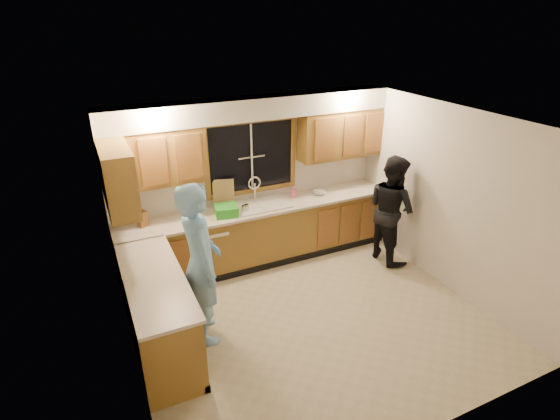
{
  "coord_description": "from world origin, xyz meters",
  "views": [
    {
      "loc": [
        -2.25,
        -3.87,
        3.58
      ],
      "look_at": [
        -0.12,
        0.65,
        1.28
      ],
      "focal_mm": 28.0,
      "sensor_mm": 36.0,
      "label": 1
    }
  ],
  "objects_px": {
    "woman": "(391,209)",
    "dish_crate": "(226,210)",
    "sink": "(260,209)",
    "soap_bottle": "(294,192)",
    "man": "(201,264)",
    "bowl": "(319,193)",
    "knife_block": "(142,219)",
    "stove": "(168,344)",
    "dishwasher": "(207,248)"
  },
  "relations": [
    {
      "from": "knife_block",
      "to": "sink",
      "type": "bearing_deg",
      "value": -26.84
    },
    {
      "from": "soap_bottle",
      "to": "sink",
      "type": "bearing_deg",
      "value": -170.81
    },
    {
      "from": "dishwasher",
      "to": "knife_block",
      "type": "xyz_separation_m",
      "value": [
        -0.83,
        0.08,
        0.62
      ]
    },
    {
      "from": "woman",
      "to": "soap_bottle",
      "type": "distance_m",
      "value": 1.5
    },
    {
      "from": "dish_crate",
      "to": "stove",
      "type": "bearing_deg",
      "value": -125.77
    },
    {
      "from": "woman",
      "to": "knife_block",
      "type": "height_order",
      "value": "woman"
    },
    {
      "from": "dish_crate",
      "to": "bowl",
      "type": "distance_m",
      "value": 1.58
    },
    {
      "from": "sink",
      "to": "soap_bottle",
      "type": "height_order",
      "value": "sink"
    },
    {
      "from": "dishwasher",
      "to": "woman",
      "type": "height_order",
      "value": "woman"
    },
    {
      "from": "soap_bottle",
      "to": "stove",
      "type": "bearing_deg",
      "value": -141.48
    },
    {
      "from": "soap_bottle",
      "to": "man",
      "type": "bearing_deg",
      "value": -143.31
    },
    {
      "from": "dish_crate",
      "to": "dishwasher",
      "type": "bearing_deg",
      "value": 166.0
    },
    {
      "from": "stove",
      "to": "dish_crate",
      "type": "bearing_deg",
      "value": 54.23
    },
    {
      "from": "man",
      "to": "knife_block",
      "type": "height_order",
      "value": "man"
    },
    {
      "from": "dishwasher",
      "to": "woman",
      "type": "xyz_separation_m",
      "value": [
        2.68,
        -0.76,
        0.43
      ]
    },
    {
      "from": "soap_bottle",
      "to": "knife_block",
      "type": "bearing_deg",
      "value": -179.1
    },
    {
      "from": "bowl",
      "to": "knife_block",
      "type": "bearing_deg",
      "value": 179.06
    },
    {
      "from": "dishwasher",
      "to": "man",
      "type": "xyz_separation_m",
      "value": [
        -0.42,
        -1.29,
        0.57
      ]
    },
    {
      "from": "sink",
      "to": "woman",
      "type": "relative_size",
      "value": 0.51
    },
    {
      "from": "man",
      "to": "bowl",
      "type": "distance_m",
      "value": 2.65
    },
    {
      "from": "man",
      "to": "woman",
      "type": "distance_m",
      "value": 3.14
    },
    {
      "from": "stove",
      "to": "dish_crate",
      "type": "xyz_separation_m",
      "value": [
        1.25,
        1.74,
        0.54
      ]
    },
    {
      "from": "woman",
      "to": "dish_crate",
      "type": "bearing_deg",
      "value": 71.81
    },
    {
      "from": "bowl",
      "to": "dish_crate",
      "type": "bearing_deg",
      "value": -176.05
    },
    {
      "from": "stove",
      "to": "man",
      "type": "height_order",
      "value": "man"
    },
    {
      "from": "man",
      "to": "soap_bottle",
      "type": "relative_size",
      "value": 11.35
    },
    {
      "from": "knife_block",
      "to": "woman",
      "type": "bearing_deg",
      "value": -38.09
    },
    {
      "from": "sink",
      "to": "dish_crate",
      "type": "relative_size",
      "value": 2.76
    },
    {
      "from": "sink",
      "to": "dish_crate",
      "type": "distance_m",
      "value": 0.57
    },
    {
      "from": "knife_block",
      "to": "soap_bottle",
      "type": "distance_m",
      "value": 2.29
    },
    {
      "from": "dishwasher",
      "to": "woman",
      "type": "relative_size",
      "value": 0.49
    },
    {
      "from": "bowl",
      "to": "sink",
      "type": "bearing_deg",
      "value": -178.91
    },
    {
      "from": "dishwasher",
      "to": "dish_crate",
      "type": "relative_size",
      "value": 2.63
    },
    {
      "from": "knife_block",
      "to": "man",
      "type": "bearing_deg",
      "value": -98.03
    },
    {
      "from": "woman",
      "to": "bowl",
      "type": "relative_size",
      "value": 8.39
    },
    {
      "from": "sink",
      "to": "soap_bottle",
      "type": "bearing_deg",
      "value": 9.19
    },
    {
      "from": "man",
      "to": "dishwasher",
      "type": "bearing_deg",
      "value": -14.29
    },
    {
      "from": "dishwasher",
      "to": "bowl",
      "type": "xyz_separation_m",
      "value": [
        1.88,
        0.03,
        0.53
      ]
    },
    {
      "from": "man",
      "to": "dish_crate",
      "type": "xyz_separation_m",
      "value": [
        0.72,
        1.22,
        0.01
      ]
    },
    {
      "from": "woman",
      "to": "dish_crate",
      "type": "relative_size",
      "value": 5.36
    },
    {
      "from": "stove",
      "to": "bowl",
      "type": "height_order",
      "value": "bowl"
    },
    {
      "from": "stove",
      "to": "woman",
      "type": "xyz_separation_m",
      "value": [
        3.63,
        1.05,
        0.39
      ]
    },
    {
      "from": "woman",
      "to": "bowl",
      "type": "bearing_deg",
      "value": 43.07
    },
    {
      "from": "man",
      "to": "dish_crate",
      "type": "relative_size",
      "value": 6.27
    },
    {
      "from": "man",
      "to": "woman",
      "type": "xyz_separation_m",
      "value": [
        3.1,
        0.53,
        -0.14
      ]
    },
    {
      "from": "dishwasher",
      "to": "bowl",
      "type": "height_order",
      "value": "bowl"
    },
    {
      "from": "sink",
      "to": "woman",
      "type": "xyz_separation_m",
      "value": [
        1.83,
        -0.77,
        -0.03
      ]
    },
    {
      "from": "dishwasher",
      "to": "soap_bottle",
      "type": "height_order",
      "value": "soap_bottle"
    },
    {
      "from": "sink",
      "to": "stove",
      "type": "relative_size",
      "value": 0.96
    },
    {
      "from": "man",
      "to": "dish_crate",
      "type": "height_order",
      "value": "man"
    }
  ]
}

